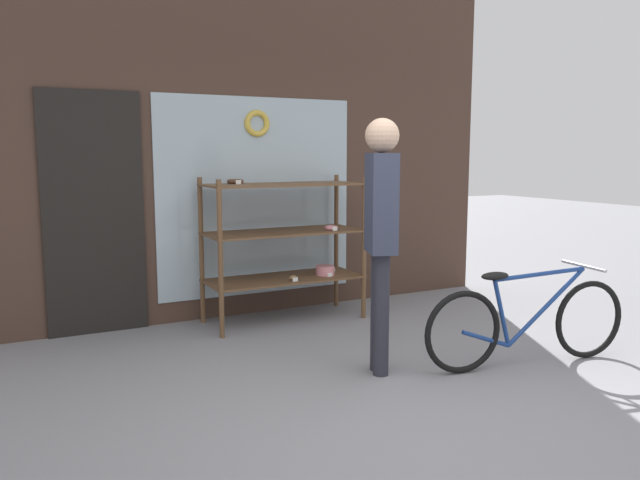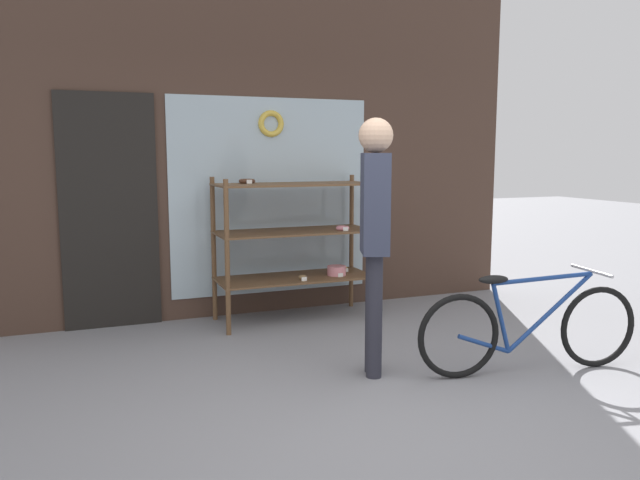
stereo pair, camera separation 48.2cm
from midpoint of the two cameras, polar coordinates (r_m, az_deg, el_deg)
ground_plane at (r=3.76m, az=4.71°, el=-16.73°), size 30.00×30.00×0.00m
storefront_facade at (r=6.07m, az=-10.37°, el=10.69°), size 5.69×0.13×3.85m
display_case at (r=5.82m, az=-5.52°, el=0.32°), size 1.46×0.59×1.35m
bicycle at (r=4.81m, az=15.74°, el=-7.27°), size 1.69×0.47×0.74m
pedestrian at (r=4.35m, az=2.46°, el=1.53°), size 0.28×0.36×1.81m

